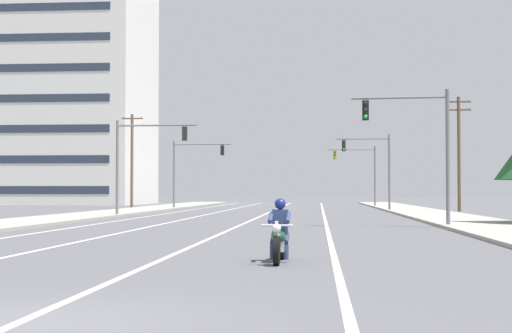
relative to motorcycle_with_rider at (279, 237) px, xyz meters
name	(u,v)px	position (x,y,z in m)	size (l,w,h in m)	color
ground_plane	(34,322)	(-2.66, -8.24, -0.59)	(400.00, 400.00, 0.00)	#515156
lane_stripe_center	(266,214)	(-2.81, 36.76, -0.58)	(0.16, 100.00, 0.01)	beige
lane_stripe_left	(210,214)	(-6.78, 36.76, -0.58)	(0.16, 100.00, 0.01)	beige
lane_stripe_right	(324,214)	(1.28, 36.76, -0.58)	(0.16, 100.00, 0.01)	beige
lane_stripe_far_left	(166,214)	(-9.99, 36.76, -0.58)	(0.16, 100.00, 0.01)	beige
sidewalk_kerb_right	(439,216)	(8.47, 31.76, -0.52)	(4.40, 110.00, 0.14)	#9E998E
sidewalk_kerb_left	(94,215)	(-13.78, 31.76, -0.52)	(4.40, 110.00, 0.14)	#9E998E
motorcycle_with_rider	(279,237)	(0.00, 0.00, 0.00)	(0.70, 2.19, 1.46)	black
traffic_signal_near_right	(420,137)	(5.46, 17.40, 3.48)	(4.36, 0.47, 6.20)	slate
traffic_signal_near_left	(140,152)	(-10.53, 31.09, 3.54)	(5.31, 0.42, 6.20)	slate
traffic_signal_mid_right	(374,161)	(5.38, 44.92, 3.48)	(4.37, 0.37, 6.20)	slate
traffic_signal_mid_left	(191,163)	(-10.63, 51.27, 3.54)	(5.32, 0.42, 6.20)	slate
traffic_signal_far_right	(361,167)	(5.27, 61.18, 3.51)	(4.87, 0.58, 6.20)	slate
utility_pole_right_far	(459,150)	(12.09, 44.69, 4.33)	(1.95, 0.26, 9.15)	brown
utility_pole_left_far	(132,157)	(-16.48, 53.07, 4.19)	(2.36, 0.26, 8.82)	brown
apartment_building_far_left_block	(56,78)	(-31.85, 75.99, 15.25)	(22.58, 18.29, 31.66)	silver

